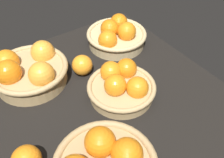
{
  "coord_description": "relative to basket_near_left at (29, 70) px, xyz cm",
  "views": [
    {
      "loc": [
        46.51,
        -30.7,
        63.37
      ],
      "look_at": [
        -3.54,
        3.32,
        7.0
      ],
      "focal_mm": 41.49,
      "sensor_mm": 36.0,
      "label": 1
    }
  ],
  "objects": [
    {
      "name": "basket_far_left",
      "position": [
        -1.44,
        35.91,
        -0.59
      ],
      "size": [
        23.34,
        23.34,
        10.87
      ],
      "color": "tan",
      "rests_on": "market_tray"
    },
    {
      "name": "basket_near_left",
      "position": [
        0.0,
        0.0,
        0.0
      ],
      "size": [
        25.07,
        25.07,
        11.8
      ],
      "color": "tan",
      "rests_on": "market_tray"
    },
    {
      "name": "market_tray",
      "position": [
        21.55,
        17.36,
        -6.33
      ],
      "size": [
        84.0,
        72.0,
        3.0
      ],
      "primitive_type": "cube",
      "color": "black",
      "rests_on": "ground"
    },
    {
      "name": "basket_center",
      "position": [
        21.98,
        21.66,
        -1.05
      ],
      "size": [
        21.61,
        21.61,
        9.73
      ],
      "color": "tan",
      "rests_on": "market_tray"
    },
    {
      "name": "loose_orange_front_gap",
      "position": [
        6.11,
        16.43,
        -1.27
      ],
      "size": [
        7.13,
        7.13,
        7.13
      ],
      "primitive_type": "sphere",
      "color": "orange",
      "rests_on": "market_tray"
    }
  ]
}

